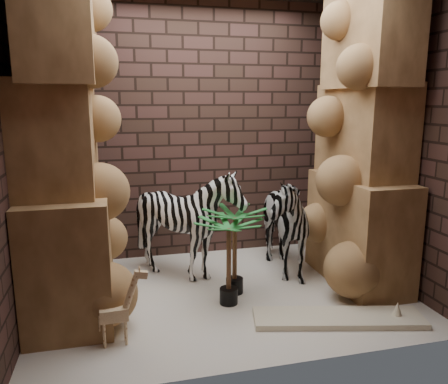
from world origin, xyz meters
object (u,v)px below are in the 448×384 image
object	(u,v)px
giraffe_toy	(114,307)
zebra_left	(188,228)
zebra_right	(276,214)
surfboard	(338,318)
palm_front	(235,251)
palm_back	(229,261)

from	to	relation	value
giraffe_toy	zebra_left	bearing A→B (deg)	54.34
zebra_right	zebra_left	bearing A→B (deg)	178.08
zebra_left	giraffe_toy	size ratio (longest dim) A/B	1.90
zebra_left	giraffe_toy	xyz separation A→B (m)	(-0.78, -1.17, -0.23)
giraffe_toy	surfboard	distance (m)	1.89
surfboard	palm_front	bearing A→B (deg)	146.58
surfboard	giraffe_toy	bearing A→B (deg)	-169.13
zebra_right	surfboard	xyz separation A→B (m)	(0.13, -1.21, -0.63)
zebra_right	surfboard	size ratio (longest dim) A/B	0.90
giraffe_toy	palm_back	size ratio (longest dim) A/B	0.76
zebra_right	surfboard	bearing A→B (deg)	-83.76
zebra_right	palm_front	distance (m)	0.77
giraffe_toy	zebra_right	bearing A→B (deg)	30.98
palm_front	surfboard	xyz separation A→B (m)	(0.72, -0.76, -0.41)
palm_back	zebra_right	bearing A→B (deg)	43.33
giraffe_toy	surfboard	bearing A→B (deg)	-4.59
palm_front	palm_back	xyz separation A→B (m)	(-0.12, -0.22, -0.02)
giraffe_toy	palm_front	world-z (taller)	palm_front
giraffe_toy	palm_front	distance (m)	1.34
surfboard	zebra_right	bearing A→B (deg)	109.36
palm_back	palm_front	bearing A→B (deg)	61.98
zebra_right	zebra_left	world-z (taller)	zebra_right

